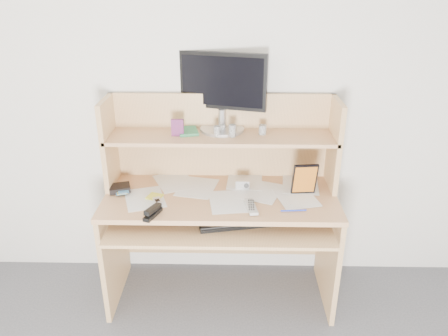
{
  "coord_description": "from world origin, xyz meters",
  "views": [
    {
      "loc": [
        0.07,
        -0.85,
        1.99
      ],
      "look_at": [
        0.02,
        1.43,
        0.95
      ],
      "focal_mm": 35.0,
      "sensor_mm": 36.0,
      "label": 1
    }
  ],
  "objects_px": {
    "keyboard": "(237,220)",
    "tv_remote": "(251,207)",
    "game_case": "(305,179)",
    "desk": "(221,197)",
    "monitor": "(222,89)"
  },
  "relations": [
    {
      "from": "keyboard",
      "to": "desk",
      "type": "bearing_deg",
      "value": 101.99
    },
    {
      "from": "game_case",
      "to": "monitor",
      "type": "height_order",
      "value": "monitor"
    },
    {
      "from": "desk",
      "to": "tv_remote",
      "type": "distance_m",
      "value": 0.31
    },
    {
      "from": "keyboard",
      "to": "tv_remote",
      "type": "xyz_separation_m",
      "value": [
        0.08,
        -0.01,
        0.1
      ]
    },
    {
      "from": "game_case",
      "to": "tv_remote",
      "type": "bearing_deg",
      "value": -157.48
    },
    {
      "from": "desk",
      "to": "game_case",
      "type": "distance_m",
      "value": 0.53
    },
    {
      "from": "desk",
      "to": "monitor",
      "type": "xyz_separation_m",
      "value": [
        0.0,
        0.18,
        0.64
      ]
    },
    {
      "from": "monitor",
      "to": "desk",
      "type": "bearing_deg",
      "value": -76.69
    },
    {
      "from": "tv_remote",
      "to": "monitor",
      "type": "distance_m",
      "value": 0.73
    },
    {
      "from": "keyboard",
      "to": "tv_remote",
      "type": "relative_size",
      "value": 2.77
    },
    {
      "from": "tv_remote",
      "to": "game_case",
      "type": "height_order",
      "value": "game_case"
    },
    {
      "from": "tv_remote",
      "to": "monitor",
      "type": "relative_size",
      "value": 0.32
    },
    {
      "from": "game_case",
      "to": "keyboard",
      "type": "bearing_deg",
      "value": -163.81
    },
    {
      "from": "desk",
      "to": "game_case",
      "type": "bearing_deg",
      "value": -8.07
    },
    {
      "from": "monitor",
      "to": "tv_remote",
      "type": "bearing_deg",
      "value": -53.28
    }
  ]
}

